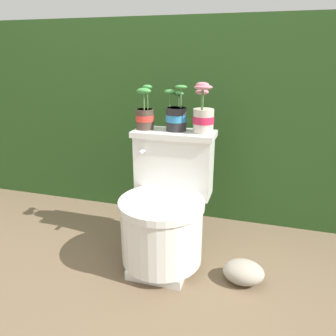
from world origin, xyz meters
TOP-DOWN VIEW (x-y plane):
  - ground_plane at (0.00, 0.00)m, footprint 12.00×12.00m
  - hedge_backdrop at (0.00, 0.98)m, footprint 3.65×0.69m
  - toilet at (0.10, 0.08)m, footprint 0.43×0.53m
  - potted_plant_left at (-0.06, 0.24)m, footprint 0.10×0.11m
  - potted_plant_midleft at (0.10, 0.26)m, footprint 0.12×0.11m
  - potted_plant_middle at (0.25, 0.24)m, footprint 0.11×0.12m
  - garden_stone at (0.52, 0.01)m, footprint 0.20×0.16m

SIDE VIEW (x-z plane):
  - ground_plane at x=0.00m, z-range 0.00..0.00m
  - garden_stone at x=0.52m, z-range 0.00..0.11m
  - toilet at x=0.10m, z-range -0.05..0.63m
  - hedge_backdrop at x=0.00m, z-range 0.00..1.27m
  - potted_plant_midleft at x=0.10m, z-range 0.63..0.87m
  - potted_plant_left at x=-0.06m, z-range 0.64..0.87m
  - potted_plant_middle at x=0.25m, z-range 0.64..0.89m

